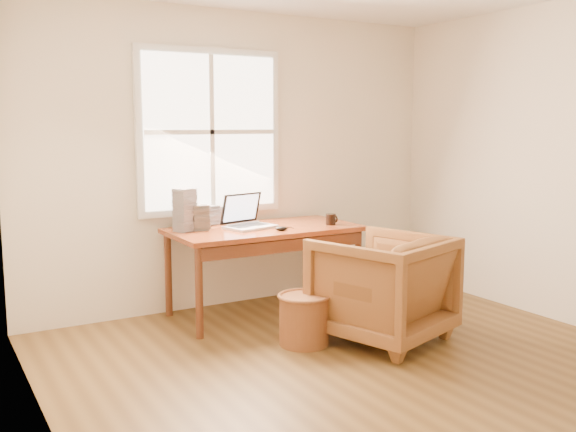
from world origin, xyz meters
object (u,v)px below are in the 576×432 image
object	(u,v)px
cd_stack_a	(183,210)
desk	(264,230)
wicker_stool	(304,320)
armchair	(382,287)
coffee_mug	(331,219)
laptop	(250,211)

from	to	relation	value
cd_stack_a	desk	bearing A→B (deg)	-29.26
cd_stack_a	wicker_stool	bearing A→B (deg)	-68.38
wicker_stool	armchair	bearing A→B (deg)	-19.55
wicker_stool	coffee_mug	world-z (taller)	coffee_mug
desk	laptop	size ratio (longest dim) A/B	3.89
armchair	cd_stack_a	size ratio (longest dim) A/B	2.92
armchair	cd_stack_a	bearing A→B (deg)	-71.11
desk	cd_stack_a	distance (m)	0.70
laptop	cd_stack_a	bearing A→B (deg)	131.73
coffee_mug	armchair	bearing A→B (deg)	-97.19
laptop	cd_stack_a	xyz separation A→B (m)	(-0.47, 0.32, 0.00)
armchair	wicker_stool	world-z (taller)	armchair
desk	coffee_mug	distance (m)	0.59
desk	cd_stack_a	bearing A→B (deg)	150.74
coffee_mug	wicker_stool	bearing A→B (deg)	-134.53
desk	coffee_mug	size ratio (longest dim) A/B	16.69
cd_stack_a	coffee_mug	bearing A→B (deg)	-23.51
laptop	cd_stack_a	distance (m)	0.57
cd_stack_a	armchair	bearing A→B (deg)	-53.25
coffee_mug	cd_stack_a	distance (m)	1.27
armchair	wicker_stool	xyz separation A→B (m)	(-0.56, 0.20, -0.22)
desk	armchair	bearing A→B (deg)	-67.27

